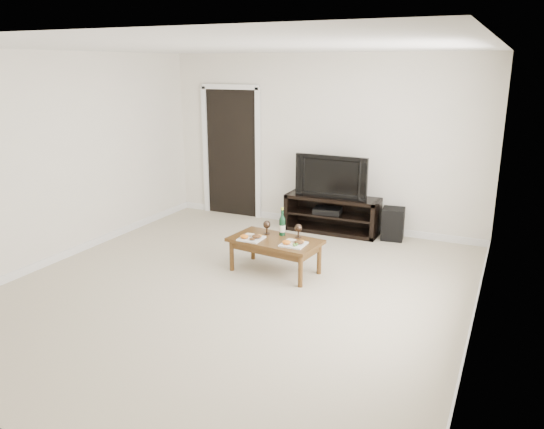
% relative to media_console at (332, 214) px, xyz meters
% --- Properties ---
extents(floor, '(5.50, 5.50, 0.00)m').
position_rel_media_console_xyz_m(floor, '(-0.29, -2.50, -0.28)').
color(floor, beige).
rests_on(floor, ground).
extents(back_wall, '(5.00, 0.04, 2.60)m').
position_rel_media_console_xyz_m(back_wall, '(-0.29, 0.27, 1.02)').
color(back_wall, silver).
rests_on(back_wall, ground).
extents(ceiling, '(5.00, 5.50, 0.04)m').
position_rel_media_console_xyz_m(ceiling, '(-0.29, -2.50, 2.35)').
color(ceiling, white).
rests_on(ceiling, back_wall).
extents(doorway, '(0.90, 0.02, 2.05)m').
position_rel_media_console_xyz_m(doorway, '(-1.84, 0.24, 0.75)').
color(doorway, black).
rests_on(doorway, ground).
extents(media_console, '(1.39, 0.45, 0.55)m').
position_rel_media_console_xyz_m(media_console, '(0.00, 0.00, 0.00)').
color(media_console, black).
rests_on(media_console, ground).
extents(television, '(1.09, 0.17, 0.63)m').
position_rel_media_console_xyz_m(television, '(0.00, 0.00, 0.59)').
color(television, black).
rests_on(television, media_console).
extents(av_receiver, '(0.44, 0.35, 0.08)m').
position_rel_media_console_xyz_m(av_receiver, '(-0.07, -0.01, 0.05)').
color(av_receiver, black).
rests_on(av_receiver, media_console).
extents(subwoofer, '(0.34, 0.34, 0.46)m').
position_rel_media_console_xyz_m(subwoofer, '(0.90, 0.04, -0.05)').
color(subwoofer, black).
rests_on(subwoofer, ground).
extents(coffee_table, '(1.14, 0.71, 0.42)m').
position_rel_media_console_xyz_m(coffee_table, '(-0.10, -1.82, -0.07)').
color(coffee_table, '#543517').
rests_on(coffee_table, ground).
extents(plate_left, '(0.27, 0.27, 0.07)m').
position_rel_media_console_xyz_m(plate_left, '(-0.36, -1.94, 0.18)').
color(plate_left, white).
rests_on(plate_left, coffee_table).
extents(plate_right, '(0.27, 0.27, 0.07)m').
position_rel_media_console_xyz_m(plate_right, '(0.18, -1.92, 0.18)').
color(plate_right, white).
rests_on(plate_right, coffee_table).
extents(wine_bottle, '(0.07, 0.07, 0.35)m').
position_rel_media_console_xyz_m(wine_bottle, '(-0.09, -1.64, 0.32)').
color(wine_bottle, '#0E341D').
rests_on(wine_bottle, coffee_table).
extents(goblet_left, '(0.09, 0.09, 0.17)m').
position_rel_media_console_xyz_m(goblet_left, '(-0.28, -1.68, 0.23)').
color(goblet_left, '#37281E').
rests_on(goblet_left, coffee_table).
extents(goblet_right, '(0.09, 0.09, 0.17)m').
position_rel_media_console_xyz_m(goblet_right, '(0.13, -1.64, 0.23)').
color(goblet_right, '#37281E').
rests_on(goblet_right, coffee_table).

